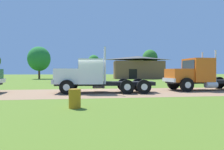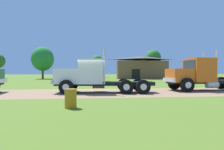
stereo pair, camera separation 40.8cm
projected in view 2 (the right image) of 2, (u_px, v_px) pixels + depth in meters
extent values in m
plane|color=#567324|center=(92.00, 93.00, 15.30)|extent=(200.00, 200.00, 0.00)
cube|color=#977354|center=(92.00, 93.00, 15.30)|extent=(120.00, 6.64, 0.01)
cube|color=black|center=(105.00, 83.00, 15.35)|extent=(7.73, 2.03, 0.28)
cube|color=white|center=(68.00, 76.00, 15.24)|extent=(1.97, 2.07, 1.16)
cube|color=silver|center=(55.00, 81.00, 15.21)|extent=(0.31, 2.13, 0.32)
cube|color=white|center=(91.00, 71.00, 15.30)|extent=(1.98, 2.35, 1.90)
cube|color=#2D3D4C|center=(79.00, 67.00, 15.26)|extent=(0.17, 1.85, 0.83)
cylinder|color=silver|center=(104.00, 65.00, 14.45)|extent=(0.14, 0.14, 2.79)
cylinder|color=silver|center=(104.00, 66.00, 16.20)|extent=(0.14, 0.14, 2.79)
cylinder|color=silver|center=(99.00, 85.00, 16.31)|extent=(1.04, 0.59, 0.52)
cylinder|color=black|center=(66.00, 87.00, 14.15)|extent=(1.08, 0.38, 1.06)
cylinder|color=silver|center=(66.00, 87.00, 13.99)|extent=(0.48, 0.07, 0.48)
cylinder|color=black|center=(71.00, 85.00, 16.36)|extent=(1.08, 0.38, 1.06)
cylinder|color=silver|center=(72.00, 85.00, 16.52)|extent=(0.48, 0.07, 0.48)
cylinder|color=black|center=(143.00, 87.00, 14.35)|extent=(1.08, 0.38, 1.06)
cylinder|color=silver|center=(144.00, 87.00, 14.19)|extent=(0.48, 0.07, 0.48)
cylinder|color=black|center=(138.00, 85.00, 16.56)|extent=(1.08, 0.38, 1.06)
cylinder|color=silver|center=(138.00, 85.00, 16.72)|extent=(0.48, 0.07, 0.48)
cylinder|color=black|center=(126.00, 87.00, 14.31)|extent=(1.08, 0.38, 1.06)
cylinder|color=silver|center=(127.00, 87.00, 14.15)|extent=(0.48, 0.07, 0.48)
cylinder|color=black|center=(123.00, 85.00, 16.52)|extent=(1.08, 0.38, 1.06)
cylinder|color=silver|center=(123.00, 85.00, 16.68)|extent=(0.48, 0.07, 0.48)
cube|color=black|center=(212.00, 82.00, 17.29)|extent=(8.07, 1.90, 0.28)
cube|color=orange|center=(179.00, 75.00, 16.78)|extent=(1.90, 2.03, 1.14)
cube|color=silver|center=(169.00, 80.00, 16.63)|extent=(0.27, 2.13, 0.32)
cube|color=orange|center=(199.00, 70.00, 17.07)|extent=(2.00, 2.31, 2.05)
cube|color=#2D3D4C|center=(189.00, 65.00, 16.91)|extent=(0.14, 1.84, 0.90)
cylinder|color=silver|center=(217.00, 66.00, 16.37)|extent=(0.14, 0.14, 2.72)
cylinder|color=silver|center=(204.00, 67.00, 18.10)|extent=(0.14, 0.14, 2.72)
cylinder|color=silver|center=(212.00, 85.00, 16.23)|extent=(1.03, 0.57, 0.52)
cylinder|color=black|center=(187.00, 85.00, 15.72)|extent=(1.16, 0.36, 1.14)
cylinder|color=silver|center=(188.00, 85.00, 15.56)|extent=(0.52, 0.07, 0.51)
cylinder|color=black|center=(174.00, 83.00, 17.90)|extent=(1.16, 0.36, 1.14)
cylinder|color=silver|center=(173.00, 83.00, 18.06)|extent=(0.52, 0.07, 0.51)
cylinder|color=black|center=(221.00, 83.00, 18.67)|extent=(1.16, 0.36, 1.14)
cylinder|color=silver|center=(220.00, 83.00, 18.82)|extent=(0.52, 0.07, 0.51)
cube|color=silver|center=(1.00, 81.00, 15.29)|extent=(0.37, 2.23, 0.32)
cylinder|color=#B27214|center=(71.00, 98.00, 8.88)|extent=(0.54, 0.54, 0.87)
cube|color=brown|center=(141.00, 70.00, 46.15)|extent=(11.77, 7.89, 4.05)
pyramid|color=#444444|center=(141.00, 58.00, 46.10)|extent=(12.35, 8.28, 0.86)
cube|color=black|center=(136.00, 74.00, 42.63)|extent=(1.80, 0.22, 2.20)
cylinder|color=#513823|center=(43.00, 73.00, 44.17)|extent=(0.44, 0.44, 2.52)
ellipsoid|color=#277B32|center=(43.00, 59.00, 44.11)|extent=(4.97, 4.97, 5.47)
cylinder|color=#513823|center=(97.00, 71.00, 57.10)|extent=(0.44, 0.44, 3.35)
ellipsoid|color=#307F2E|center=(97.00, 61.00, 57.05)|extent=(3.30, 3.30, 3.63)
cylinder|color=#513823|center=(153.00, 71.00, 47.98)|extent=(0.44, 0.44, 3.50)
ellipsoid|color=#307327|center=(153.00, 58.00, 47.92)|extent=(3.74, 3.74, 4.11)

